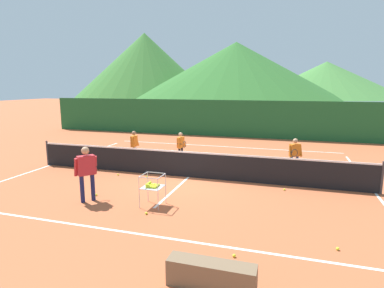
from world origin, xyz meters
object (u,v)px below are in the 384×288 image
at_px(tennis_ball_8, 147,177).
at_px(ball_cart, 152,186).
at_px(student_2, 295,152).
at_px(tennis_ball_2, 146,213).
at_px(tennis_ball_7, 118,175).
at_px(student_0, 134,143).
at_px(tennis_ball_3, 338,249).
at_px(tennis_ball_6, 96,195).
at_px(instructor, 86,169).
at_px(tennis_ball_1, 284,190).
at_px(student_1, 181,144).
at_px(courtside_bench, 211,275).
at_px(tennis_net, 189,164).
at_px(tennis_ball_4, 234,256).

bearing_deg(tennis_ball_8, ball_cart, -61.77).
xyz_separation_m(student_2, tennis_ball_2, (-3.76, -5.34, -0.79)).
bearing_deg(tennis_ball_7, student_0, 101.93).
height_order(tennis_ball_2, tennis_ball_3, same).
xyz_separation_m(tennis_ball_6, tennis_ball_8, (0.65, 2.27, 0.00)).
height_order(student_0, tennis_ball_6, student_0).
bearing_deg(tennis_ball_6, instructor, -84.92).
height_order(student_0, tennis_ball_3, student_0).
bearing_deg(tennis_ball_1, tennis_ball_3, -72.79).
relative_size(student_1, student_2, 0.97).
height_order(student_1, ball_cart, student_1).
bearing_deg(tennis_ball_1, courtside_bench, -101.13).
height_order(instructor, tennis_ball_7, instructor).
relative_size(instructor, tennis_ball_1, 23.96).
xyz_separation_m(ball_cart, tennis_ball_3, (4.67, -1.15, -0.55)).
height_order(ball_cart, tennis_ball_3, ball_cart).
xyz_separation_m(tennis_net, tennis_ball_2, (-0.02, -3.63, -0.47)).
bearing_deg(tennis_ball_7, tennis_ball_3, -26.50).
xyz_separation_m(student_0, student_1, (2.06, 0.43, -0.02)).
distance_m(tennis_net, tennis_ball_7, 2.73).
relative_size(ball_cart, tennis_ball_7, 13.22).
xyz_separation_m(student_2, ball_cart, (-3.86, -4.71, -0.24)).
xyz_separation_m(instructor, student_2, (5.81, 4.94, -0.16)).
height_order(tennis_ball_2, tennis_ball_8, same).
distance_m(student_2, tennis_ball_8, 5.71).
relative_size(tennis_ball_6, courtside_bench, 0.05).
height_order(tennis_ball_4, tennis_ball_8, same).
relative_size(instructor, student_1, 1.23).
bearing_deg(tennis_net, tennis_ball_2, -90.25).
distance_m(student_1, tennis_ball_1, 5.30).
bearing_deg(student_1, tennis_ball_1, -31.29).
height_order(student_0, student_1, student_0).
xyz_separation_m(tennis_ball_1, tennis_ball_6, (-5.55, -2.22, 0.00)).
relative_size(student_0, tennis_ball_6, 20.07).
relative_size(tennis_ball_2, tennis_ball_4, 1.00).
xyz_separation_m(student_1, ball_cart, (0.93, -5.18, -0.21)).
bearing_deg(tennis_ball_3, tennis_net, 137.60).
xyz_separation_m(student_2, tennis_ball_3, (0.81, -5.87, -0.79)).
xyz_separation_m(ball_cart, tennis_ball_1, (3.55, 2.45, -0.55)).
bearing_deg(tennis_ball_7, tennis_ball_4, -40.83).
height_order(student_0, tennis_ball_7, student_0).
relative_size(ball_cart, tennis_ball_3, 13.22).
bearing_deg(student_0, student_1, 11.89).
relative_size(tennis_net, tennis_ball_6, 187.30).
relative_size(tennis_ball_3, tennis_ball_4, 1.00).
bearing_deg(ball_cart, tennis_ball_3, -13.88).
xyz_separation_m(tennis_net, tennis_ball_6, (-2.11, -2.77, -0.47)).
height_order(ball_cart, tennis_ball_6, ball_cart).
relative_size(instructor, ball_cart, 1.81).
height_order(tennis_net, tennis_ball_7, tennis_net).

